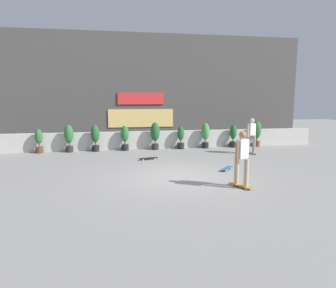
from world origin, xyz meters
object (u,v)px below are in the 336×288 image
object	(u,v)px
potted_plant_6	(205,134)
skater_far_left	(242,157)
potted_plant_0	(39,141)
potted_plant_2	(95,137)
potted_plant_4	(155,134)
potted_plant_5	(181,137)
potted_plant_7	(233,135)
skateboard_near_camera	(227,168)
skateboard_aside	(148,158)
skater_foreground	(251,134)
potted_plant_3	(125,137)
potted_plant_1	(69,137)
potted_plant_8	(257,132)

from	to	relation	value
potted_plant_6	skater_far_left	world-z (taller)	skater_far_left
potted_plant_0	potted_plant_2	distance (m)	2.66
potted_plant_4	potted_plant_5	size ratio (longest dim) A/B	1.19
potted_plant_7	potted_plant_6	bearing A→B (deg)	180.00
potted_plant_2	skateboard_near_camera	size ratio (longest dim) A/B	1.82
potted_plant_4	skateboard_aside	bearing A→B (deg)	-104.52
potted_plant_7	skateboard_near_camera	size ratio (longest dim) A/B	1.68
skater_foreground	skater_far_left	distance (m)	5.80
potted_plant_3	potted_plant_5	bearing A→B (deg)	0.00
potted_plant_6	skateboard_aside	size ratio (longest dim) A/B	1.62
potted_plant_1	potted_plant_3	world-z (taller)	potted_plant_1
potted_plant_6	skateboard_aside	bearing A→B (deg)	-142.98
potted_plant_3	skateboard_aside	world-z (taller)	potted_plant_3
potted_plant_2	skateboard_aside	distance (m)	3.51
potted_plant_2	potted_plant_8	xyz separation A→B (m)	(8.62, 0.00, 0.05)
potted_plant_6	skateboard_near_camera	world-z (taller)	potted_plant_6
potted_plant_6	potted_plant_7	world-z (taller)	potted_plant_6
potted_plant_0	potted_plant_5	distance (m)	7.00
potted_plant_2	potted_plant_0	bearing A→B (deg)	180.00
potted_plant_0	skateboard_near_camera	size ratio (longest dim) A/B	1.61
potted_plant_7	skater_far_left	size ratio (longest dim) A/B	0.72
potted_plant_1	skater_far_left	size ratio (longest dim) A/B	0.80
potted_plant_1	potted_plant_7	distance (m)	8.51
potted_plant_6	potted_plant_2	bearing A→B (deg)	-180.00
potted_plant_6	skater_foreground	xyz separation A→B (m)	(1.65, -2.00, 0.19)
skater_foreground	skateboard_aside	world-z (taller)	skater_foreground
skater_foreground	skateboard_near_camera	xyz separation A→B (m)	(-2.33, -2.92, -0.88)
potted_plant_1	skater_far_left	xyz separation A→B (m)	(5.86, -7.11, 0.17)
potted_plant_4	skater_far_left	world-z (taller)	skater_far_left
potted_plant_0	skateboard_near_camera	xyz separation A→B (m)	(7.66, -4.92, -0.55)
potted_plant_0	potted_plant_2	world-z (taller)	potted_plant_2
potted_plant_5	potted_plant_6	size ratio (longest dim) A/B	0.89
potted_plant_4	potted_plant_5	bearing A→B (deg)	0.00
potted_plant_2	potted_plant_3	distance (m)	1.46
potted_plant_1	skateboard_near_camera	bearing A→B (deg)	-38.17
potted_plant_3	potted_plant_8	distance (m)	7.16
potted_plant_4	skateboard_aside	size ratio (longest dim) A/B	1.71
potted_plant_5	potted_plant_7	world-z (taller)	potted_plant_7
potted_plant_4	potted_plant_1	bearing A→B (deg)	-180.00
potted_plant_2	skater_foreground	bearing A→B (deg)	-15.25
skater_far_left	potted_plant_3	bearing A→B (deg)	113.88
potted_plant_6	potted_plant_8	world-z (taller)	potted_plant_8
potted_plant_3	potted_plant_7	bearing A→B (deg)	0.00
skater_foreground	skater_far_left	bearing A→B (deg)	-118.09
potted_plant_3	potted_plant_8	bearing A→B (deg)	0.00
potted_plant_4	potted_plant_0	bearing A→B (deg)	180.00
potted_plant_3	skateboard_aside	xyz separation A→B (m)	(0.90, -2.51, -0.63)
potted_plant_5	skateboard_aside	world-z (taller)	potted_plant_5
potted_plant_4	skateboard_aside	distance (m)	2.70
potted_plant_2	potted_plant_3	xyz separation A→B (m)	(1.46, 0.00, -0.05)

